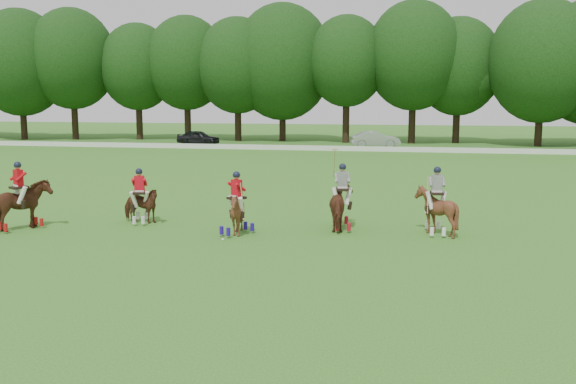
% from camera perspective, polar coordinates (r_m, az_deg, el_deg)
% --- Properties ---
extents(ground, '(180.00, 180.00, 0.00)m').
position_cam_1_polar(ground, '(19.82, -9.06, -5.60)').
color(ground, '#32681D').
rests_on(ground, ground).
extents(tree_line, '(117.98, 14.32, 14.75)m').
position_cam_1_polar(tree_line, '(66.48, 5.51, 11.48)').
color(tree_line, black).
rests_on(tree_line, ground).
extents(boundary_rail, '(120.00, 0.10, 0.44)m').
position_cam_1_polar(boundary_rail, '(56.62, 4.16, 3.90)').
color(boundary_rail, white).
rests_on(boundary_rail, ground).
extents(car_left, '(4.38, 2.20, 1.43)m').
position_cam_1_polar(car_left, '(64.12, -7.98, 4.83)').
color(car_left, black).
rests_on(car_left, ground).
extents(car_mid, '(4.77, 2.52, 1.50)m').
position_cam_1_polar(car_mid, '(60.77, 7.76, 4.66)').
color(car_mid, '#AFB0B5').
rests_on(car_mid, ground).
extents(polo_red_a, '(1.94, 2.32, 2.48)m').
position_cam_1_polar(polo_red_a, '(24.97, -22.72, -1.08)').
color(polo_red_a, '#4A2513').
rests_on(polo_red_a, ground).
extents(polo_red_b, '(1.62, 1.49, 2.10)m').
position_cam_1_polar(polo_red_b, '(24.92, -13.01, -1.08)').
color(polo_red_b, '#4A2513').
rests_on(polo_red_b, ground).
extents(polo_red_c, '(1.77, 1.82, 2.23)m').
position_cam_1_polar(polo_red_c, '(22.32, -4.57, -1.83)').
color(polo_red_c, '#4A2513').
rests_on(polo_red_c, ground).
extents(polo_stripe_a, '(1.30, 2.15, 2.94)m').
position_cam_1_polar(polo_stripe_a, '(23.25, 4.83, -1.21)').
color(polo_stripe_a, '#4A2513').
rests_on(polo_stripe_a, ground).
extents(polo_stripe_b, '(1.51, 1.66, 2.38)m').
position_cam_1_polar(polo_stripe_b, '(22.95, 13.02, -1.56)').
color(polo_stripe_b, '#4A2513').
rests_on(polo_stripe_b, ground).
extents(polo_ball, '(0.09, 0.09, 0.09)m').
position_cam_1_polar(polo_ball, '(21.61, -5.82, -4.23)').
color(polo_ball, white).
rests_on(polo_ball, ground).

